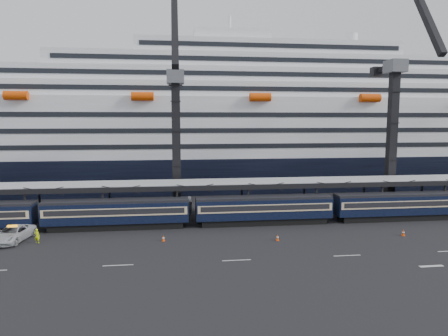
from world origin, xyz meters
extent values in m
plane|color=black|center=(0.00, 0.00, 0.00)|extent=(260.00, 260.00, 0.00)
cube|color=beige|center=(-26.00, -4.00, 0.01)|extent=(3.00, 0.15, 0.02)
cube|color=beige|center=(-14.00, -4.00, 0.01)|extent=(3.00, 0.15, 0.02)
cube|color=beige|center=(-2.00, -4.00, 0.01)|extent=(3.00, 0.15, 0.02)
cube|color=beige|center=(5.00, -8.00, 0.01)|extent=(2.50, 0.40, 0.02)
cube|color=black|center=(-28.00, 10.00, 0.45)|extent=(17.48, 2.40, 0.90)
cube|color=black|center=(-28.00, 10.00, 2.25)|extent=(19.00, 2.80, 2.70)
cube|color=beige|center=(-28.00, 10.00, 2.55)|extent=(18.62, 2.92, 1.05)
cube|color=black|center=(-28.00, 10.00, 2.60)|extent=(17.86, 2.98, 0.70)
cube|color=black|center=(-28.00, 10.00, 3.75)|extent=(19.00, 2.50, 0.35)
cube|color=black|center=(-8.00, 10.00, 0.45)|extent=(17.48, 2.40, 0.90)
cube|color=black|center=(-8.00, 10.00, 2.25)|extent=(19.00, 2.80, 2.70)
cube|color=beige|center=(-8.00, 10.00, 2.55)|extent=(18.62, 2.92, 1.05)
cube|color=black|center=(-8.00, 10.00, 2.60)|extent=(17.86, 2.98, 0.70)
cube|color=black|center=(-8.00, 10.00, 3.75)|extent=(19.00, 2.50, 0.35)
cube|color=black|center=(12.00, 10.00, 0.45)|extent=(17.48, 2.40, 0.90)
cube|color=black|center=(12.00, 10.00, 2.25)|extent=(19.00, 2.80, 2.70)
cube|color=beige|center=(12.00, 10.00, 2.55)|extent=(18.62, 2.92, 1.05)
cube|color=black|center=(12.00, 10.00, 2.60)|extent=(17.86, 2.98, 0.70)
cube|color=black|center=(12.00, 10.00, 3.75)|extent=(19.00, 2.50, 0.35)
cube|color=#94979C|center=(0.00, 14.00, 5.40)|extent=(130.00, 6.00, 0.25)
cube|color=black|center=(0.00, 11.00, 5.10)|extent=(130.00, 0.25, 0.70)
cube|color=black|center=(0.00, 17.00, 5.10)|extent=(130.00, 0.25, 0.70)
cube|color=black|center=(-40.00, 11.20, 2.70)|extent=(0.25, 0.25, 5.40)
cube|color=black|center=(-40.00, 16.80, 2.70)|extent=(0.25, 0.25, 5.40)
cube|color=black|center=(-30.00, 11.20, 2.70)|extent=(0.25, 0.25, 5.40)
cube|color=black|center=(-30.00, 16.80, 2.70)|extent=(0.25, 0.25, 5.40)
cube|color=black|center=(-20.00, 11.20, 2.70)|extent=(0.25, 0.25, 5.40)
cube|color=black|center=(-20.00, 16.80, 2.70)|extent=(0.25, 0.25, 5.40)
cube|color=black|center=(-10.00, 11.20, 2.70)|extent=(0.25, 0.25, 5.40)
cube|color=black|center=(-10.00, 16.80, 2.70)|extent=(0.25, 0.25, 5.40)
cube|color=black|center=(0.00, 11.20, 2.70)|extent=(0.25, 0.25, 5.40)
cube|color=black|center=(0.00, 16.80, 2.70)|extent=(0.25, 0.25, 5.40)
cube|color=black|center=(10.00, 11.20, 2.70)|extent=(0.25, 0.25, 5.40)
cube|color=black|center=(10.00, 16.80, 2.70)|extent=(0.25, 0.25, 5.40)
cube|color=black|center=(20.00, 11.20, 2.70)|extent=(0.25, 0.25, 5.40)
cube|color=black|center=(20.00, 16.80, 2.70)|extent=(0.25, 0.25, 5.40)
cube|color=black|center=(0.00, 46.00, 3.50)|extent=(200.00, 28.00, 7.00)
cube|color=silver|center=(0.00, 46.00, 13.00)|extent=(190.00, 26.88, 12.00)
cube|color=silver|center=(0.00, 46.00, 20.50)|extent=(160.00, 24.64, 3.00)
cube|color=black|center=(0.00, 33.63, 20.50)|extent=(153.60, 0.12, 0.90)
cube|color=silver|center=(0.00, 46.00, 23.50)|extent=(124.00, 21.84, 3.00)
cube|color=black|center=(0.00, 35.03, 23.50)|extent=(119.04, 0.12, 0.90)
cube|color=silver|center=(0.00, 46.00, 26.50)|extent=(90.00, 19.04, 3.00)
cube|color=black|center=(0.00, 36.43, 26.50)|extent=(86.40, 0.12, 0.90)
cube|color=silver|center=(0.00, 46.00, 29.50)|extent=(56.00, 16.24, 3.00)
cube|color=black|center=(0.00, 37.83, 29.50)|extent=(53.76, 0.12, 0.90)
cube|color=silver|center=(-8.00, 46.00, 32.00)|extent=(16.00, 12.00, 2.50)
cylinder|color=silver|center=(20.00, 46.00, 32.50)|extent=(2.80, 2.80, 3.00)
cylinder|color=#E24507|center=(-48.00, 31.96, 18.80)|extent=(4.00, 1.60, 1.60)
cylinder|color=#E24507|center=(-26.00, 31.96, 18.80)|extent=(4.00, 1.60, 1.60)
cylinder|color=#E24507|center=(-4.00, 31.96, 18.80)|extent=(4.00, 1.60, 1.60)
cylinder|color=#E24507|center=(18.00, 31.96, 18.80)|extent=(4.00, 1.60, 1.60)
cube|color=#52545A|center=(-20.00, 19.00, 1.00)|extent=(4.50, 4.50, 2.00)
cube|color=black|center=(-20.00, 19.00, 11.00)|extent=(1.30, 1.30, 18.00)
cube|color=#52545A|center=(-20.00, 19.00, 21.00)|extent=(2.60, 3.20, 2.00)
cube|color=black|center=(-20.00, 13.21, 27.89)|extent=(0.90, 12.26, 14.37)
cube|color=black|center=(-20.00, 21.52, 21.00)|extent=(0.90, 5.04, 0.90)
cube|color=black|center=(-20.00, 24.04, 20.80)|extent=(2.20, 1.60, 1.60)
cube|color=#52545A|center=(15.00, 18.00, 1.00)|extent=(4.50, 4.50, 2.00)
cube|color=black|center=(15.00, 18.00, 12.00)|extent=(1.30, 1.30, 20.00)
cube|color=#52545A|center=(15.00, 18.00, 23.00)|extent=(2.60, 3.20, 2.00)
cube|color=black|center=(15.00, 12.26, 31.19)|extent=(0.90, 12.21, 16.90)
cube|color=black|center=(15.00, 20.80, 23.00)|extent=(0.90, 5.60, 0.90)
cube|color=black|center=(15.00, 23.60, 22.80)|extent=(2.20, 1.60, 1.60)
imported|color=#AEB2B6|center=(-39.63, 5.74, 0.91)|extent=(3.94, 6.89, 1.81)
imported|color=#D3F60C|center=(-36.50, 4.64, 0.87)|extent=(0.72, 0.57, 1.74)
cube|color=#E24507|center=(-39.03, 3.99, 0.02)|extent=(0.34, 0.34, 0.04)
cone|color=#E24507|center=(-39.03, 3.99, 0.36)|extent=(0.29, 0.29, 0.65)
cylinder|color=white|center=(-39.03, 3.99, 0.36)|extent=(0.24, 0.24, 0.11)
cube|color=#E24507|center=(-21.72, 3.63, 0.02)|extent=(0.37, 0.37, 0.04)
cone|color=#E24507|center=(-21.72, 3.63, 0.39)|extent=(0.31, 0.31, 0.70)
cylinder|color=white|center=(-21.72, 3.63, 0.39)|extent=(0.26, 0.26, 0.12)
cube|color=#E24507|center=(-8.05, 2.21, 0.02)|extent=(0.38, 0.38, 0.04)
cone|color=#E24507|center=(-8.05, 2.21, 0.40)|extent=(0.32, 0.32, 0.72)
cylinder|color=white|center=(-8.05, 2.21, 0.40)|extent=(0.27, 0.27, 0.12)
cube|color=#E24507|center=(8.16, 2.26, 0.02)|extent=(0.41, 0.41, 0.04)
cone|color=#E24507|center=(8.16, 2.26, 0.43)|extent=(0.35, 0.35, 0.78)
cylinder|color=white|center=(8.16, 2.26, 0.43)|extent=(0.29, 0.29, 0.13)
camera|label=1|loc=(-20.11, -43.43, 14.41)|focal=32.00mm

